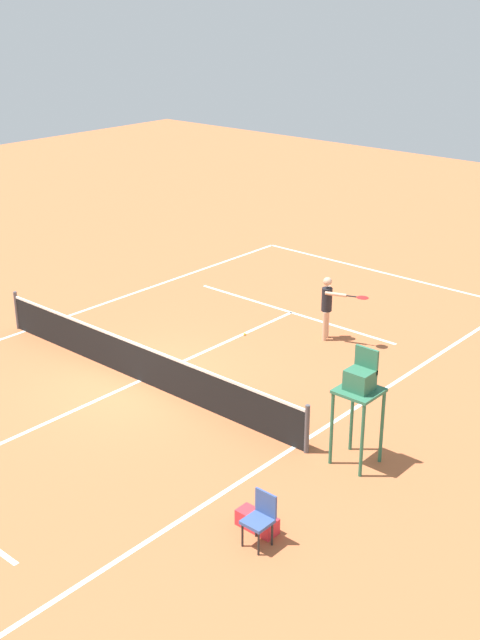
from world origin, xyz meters
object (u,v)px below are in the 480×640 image
Objects in this scene: courtside_chair_near at (260,517)px; equipment_bag at (257,522)px; umpire_chair at (360,389)px; tennis_ball at (245,334)px; player_serving at (329,303)px.

equipment_bag is at bearing -42.70° from courtside_chair_near.
umpire_chair is 3.17× the size of equipment_bag.
courtside_chair_near reaches higher than tennis_ball.
equipment_bag is (0.07, 2.94, -1.46)m from umpire_chair.
equipment_bag is (-3.92, 7.57, -0.89)m from player_serving.
courtside_chair_near is 0.55m from equipment_bag.
umpire_chair is at bearing 20.45° from player_serving.
tennis_ball is 0.07× the size of courtside_chair_near.
umpire_chair is 2.54× the size of courtside_chair_near.
player_serving is 2.28× the size of equipment_bag.
umpire_chair reaches higher than tennis_ball.
player_serving is at bearing -145.63° from tennis_ball.
umpire_chair is at bearing 149.84° from tennis_ball.
player_serving is 8.91m from courtside_chair_near.
tennis_ball is at bearing -30.16° from umpire_chair.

